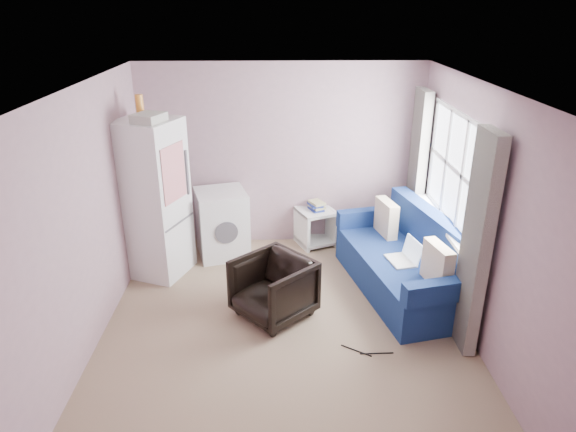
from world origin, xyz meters
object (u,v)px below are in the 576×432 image
at_px(side_table, 316,224).
at_px(sofa, 408,264).
at_px(fridge, 154,198).
at_px(washing_machine, 222,222).
at_px(armchair, 273,285).

xyz_separation_m(side_table, sofa, (0.99, -1.27, 0.04)).
height_order(fridge, washing_machine, fridge).
distance_m(armchair, fridge, 1.89).
distance_m(fridge, sofa, 3.14).
bearing_deg(side_table, armchair, -108.35).
bearing_deg(side_table, fridge, -160.03).
xyz_separation_m(armchair, side_table, (0.59, 1.78, -0.07)).
relative_size(fridge, sofa, 0.99).
bearing_deg(fridge, armchair, -14.47).
bearing_deg(sofa, side_table, 115.29).
height_order(armchair, fridge, fridge).
relative_size(washing_machine, sofa, 0.40).
bearing_deg(fridge, side_table, 41.33).
relative_size(side_table, sofa, 0.29).
distance_m(armchair, washing_machine, 1.66).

